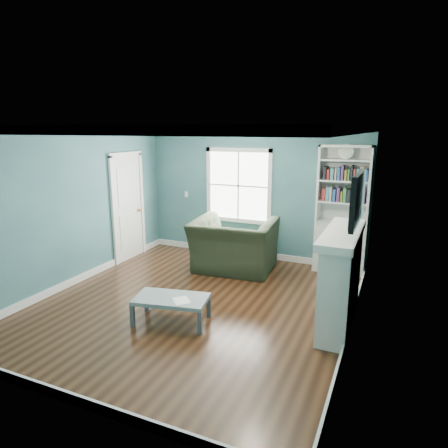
% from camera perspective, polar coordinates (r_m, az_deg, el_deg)
% --- Properties ---
extents(floor, '(5.00, 5.00, 0.00)m').
position_cam_1_polar(floor, '(6.16, -4.12, -11.22)').
color(floor, black).
rests_on(floor, ground).
extents(room_walls, '(5.00, 5.00, 5.00)m').
position_cam_1_polar(room_walls, '(5.69, -4.39, 3.41)').
color(room_walls, '#335B67').
rests_on(room_walls, ground).
extents(trim, '(4.50, 5.00, 2.60)m').
position_cam_1_polar(trim, '(5.76, -4.33, 0.03)').
color(trim, white).
rests_on(trim, ground).
extents(window, '(1.40, 0.06, 1.50)m').
position_cam_1_polar(window, '(8.06, 2.09, 5.48)').
color(window, white).
rests_on(window, room_walls).
extents(bookshelf, '(0.90, 0.35, 2.31)m').
position_cam_1_polar(bookshelf, '(7.47, 16.42, 0.19)').
color(bookshelf, silver).
rests_on(bookshelf, ground).
extents(fireplace, '(0.44, 1.58, 1.30)m').
position_cam_1_polar(fireplace, '(5.52, 16.45, -7.64)').
color(fireplace, black).
rests_on(fireplace, ground).
extents(tv, '(0.06, 1.10, 0.65)m').
position_cam_1_polar(tv, '(5.22, 18.56, 3.45)').
color(tv, black).
rests_on(tv, fireplace).
extents(door, '(0.12, 0.98, 2.17)m').
position_cam_1_polar(door, '(8.13, -13.56, 2.49)').
color(door, silver).
rests_on(door, ground).
extents(ceiling_fixture, '(0.38, 0.38, 0.15)m').
position_cam_1_polar(ceiling_fixture, '(5.33, 4.75, 13.19)').
color(ceiling_fixture, white).
rests_on(ceiling_fixture, room_walls).
extents(light_switch, '(0.08, 0.01, 0.12)m').
position_cam_1_polar(light_switch, '(8.61, -5.39, 4.26)').
color(light_switch, white).
rests_on(light_switch, room_walls).
extents(recliner, '(1.54, 1.08, 1.28)m').
position_cam_1_polar(recliner, '(7.32, 1.45, -1.83)').
color(recliner, black).
rests_on(recliner, ground).
extents(coffee_table, '(1.07, 0.72, 0.36)m').
position_cam_1_polar(coffee_table, '(5.53, -7.55, -10.77)').
color(coffee_table, '#464B54').
rests_on(coffee_table, ground).
extents(paper_sheet, '(0.32, 0.32, 0.00)m').
position_cam_1_polar(paper_sheet, '(5.40, -6.12, -10.81)').
color(paper_sheet, white).
rests_on(paper_sheet, coffee_table).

